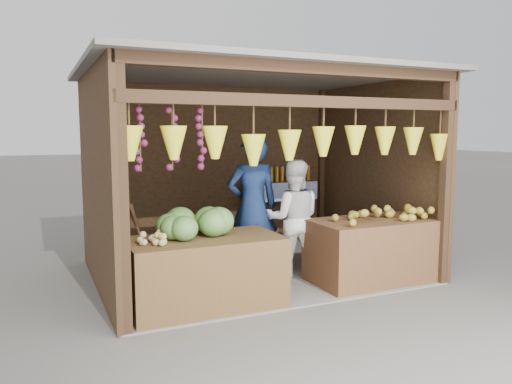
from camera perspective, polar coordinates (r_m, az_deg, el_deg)
ground at (r=6.85m, az=-0.31°, el=-9.12°), size 80.00×80.00×0.00m
stall_structure at (r=6.53m, az=-0.44°, el=4.94°), size 4.30×3.30×2.66m
back_shelf at (r=8.26m, az=2.74°, el=-0.20°), size 1.25×0.32×1.32m
counter_left at (r=5.44m, az=-5.86°, el=-9.16°), size 1.64×0.85×0.77m
counter_right at (r=6.49m, az=13.13°, el=-6.56°), size 1.56×0.85×0.80m
stool at (r=6.35m, az=-15.22°, el=-9.23°), size 0.32×0.32×0.30m
man_standing at (r=6.46m, az=-0.39°, el=-1.68°), size 0.73×0.53×1.85m
woman_standing at (r=6.49m, az=4.26°, el=-3.06°), size 0.92×0.83×1.54m
vendor_seated at (r=6.20m, az=-15.41°, el=-3.32°), size 0.59×0.51×1.03m
melon_pile at (r=5.38m, az=-6.97°, el=-3.42°), size 1.00×0.50×0.32m
tanfruit_pile at (r=5.12m, az=-11.65°, el=-5.12°), size 0.34×0.40×0.13m
mango_pile at (r=6.40m, az=14.05°, el=-2.14°), size 1.40×0.64×0.22m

